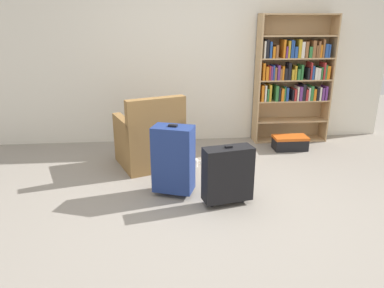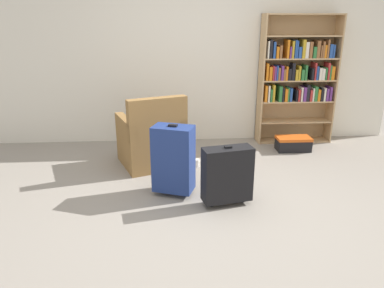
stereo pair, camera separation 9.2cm
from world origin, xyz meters
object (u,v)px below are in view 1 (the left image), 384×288
Objects in this scene: mug at (195,163)px; suitcase_black at (228,174)px; bookshelf at (293,76)px; armchair at (150,141)px; suitcase_navy_blue at (173,159)px; storage_box at (290,142)px.

suitcase_black is at bearing -77.63° from mug.
bookshelf is 2.00m from mug.
armchair is at bearing 125.04° from suitcase_black.
bookshelf is at bearing 55.92° from suitcase_black.
armchair is at bearing 106.90° from suitcase_navy_blue.
bookshelf is 2.40m from suitcase_black.
suitcase_navy_blue is at bearing 153.10° from suitcase_black.
suitcase_black is (0.22, -0.98, 0.27)m from mug.
suitcase_black is (0.77, -1.09, 0.00)m from armchair.
mug is at bearing 102.37° from suitcase_black.
storage_box reaches higher than mug.
armchair reaches higher than suitcase_black.
storage_box is at bearing 35.96° from suitcase_navy_blue.
mug is at bearing -148.36° from bookshelf.
suitcase_black is at bearing -26.90° from suitcase_navy_blue.
armchair is at bearing -158.22° from bookshelf.
armchair is 7.52× the size of mug.
suitcase_navy_blue is at bearing -137.54° from bookshelf.
mug is 1.47m from storage_box.
mug is 0.26× the size of storage_box.
suitcase_navy_blue is (0.25, -0.83, 0.08)m from armchair.
suitcase_navy_blue reaches higher than storage_box.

